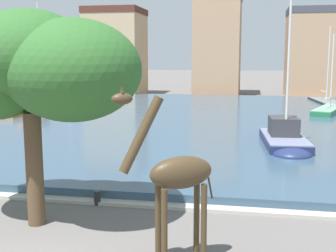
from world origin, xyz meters
The scene contains 13 objects.
harbor_water centered at (0.00, 26.28, 0.20)m, with size 79.83×40.55×0.41m, color #334C60.
quay_edge_coping centered at (0.00, 5.75, 0.06)m, with size 79.83×0.50×0.12m, color #ADA89E.
giraffe_statue centered at (3.73, 1.45, 2.34)m, with size 2.36×1.78×4.57m.
sailboat_green centered at (12.19, 31.56, 0.45)m, with size 4.08×7.86×7.03m.
sailboat_orange centered at (-12.57, 27.33, 0.57)m, with size 3.55×9.74×9.65m.
sailboat_black centered at (13.11, 39.51, 0.34)m, with size 2.74×8.34×8.15m.
sailboat_grey centered at (-13.15, 34.75, 0.48)m, with size 3.73×9.20×6.90m.
sailboat_navy centered at (7.31, 15.48, 0.63)m, with size 2.58×6.47×8.11m.
shade_tree centered at (-0.83, 3.55, 4.86)m, with size 6.46×4.05×6.62m.
mooring_bollard centered at (0.19, 5.60, 0.25)m, with size 0.24×0.24×0.50m, color #232326.
townhouse_end_terrace centered at (-12.39, 48.88, 5.67)m, with size 7.14×7.27×11.30m.
townhouse_narrow_midrow centered at (0.83, 51.40, 6.58)m, with size 5.99×8.03×13.12m.
townhouse_wide_warehouse centered at (12.82, 51.84, 5.59)m, with size 6.41×6.60×11.15m.
Camera 1 is at (5.50, -8.99, 5.26)m, focal length 48.06 mm.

